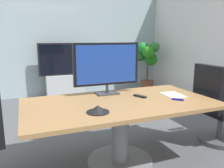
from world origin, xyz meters
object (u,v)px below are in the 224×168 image
conference_phone (98,109)px  office_chair_right (216,111)px  tv_monitor (107,65)px  potted_plant (147,59)px  wall_display_unit (65,79)px  conference_table (120,117)px  remote_control (140,96)px

conference_phone → office_chair_right: bearing=8.0°
tv_monitor → potted_plant: 3.35m
potted_plant → conference_phone: potted_plant is taller
wall_display_unit → conference_phone: 3.50m
potted_plant → conference_phone: size_ratio=6.00×
wall_display_unit → conference_phone: size_ratio=5.95×
wall_display_unit → potted_plant: potted_plant is taller
wall_display_unit → conference_phone: (-0.30, -3.47, 0.33)m
office_chair_right → conference_phone: 1.81m
office_chair_right → potted_plant: bearing=-13.0°
conference_table → tv_monitor: (-0.02, 0.38, 0.54)m
office_chair_right → conference_table: bearing=88.7°
wall_display_unit → potted_plant: size_ratio=0.99×
conference_table → remote_control: (0.30, 0.09, 0.19)m
tv_monitor → remote_control: tv_monitor is taller
office_chair_right → conference_phone: size_ratio=4.95×
conference_table → tv_monitor: bearing=92.3°
conference_table → wall_display_unit: 3.21m
tv_monitor → conference_phone: size_ratio=3.82×
tv_monitor → potted_plant: tv_monitor is taller
potted_plant → conference_phone: bearing=-126.7°
tv_monitor → wall_display_unit: size_ratio=0.64×
tv_monitor → office_chair_right: bearing=-15.7°
wall_display_unit → tv_monitor: bearing=-89.3°
tv_monitor → conference_table: bearing=-87.7°
office_chair_right → tv_monitor: 1.62m
potted_plant → tv_monitor: bearing=-128.8°
potted_plant → remote_control: (-1.78, -2.90, -0.13)m
potted_plant → remote_control: 3.41m
conference_table → conference_phone: size_ratio=9.54×
tv_monitor → conference_phone: (-0.33, -0.65, -0.33)m
tv_monitor → wall_display_unit: 2.90m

